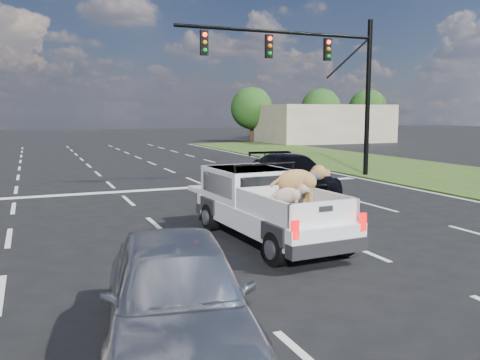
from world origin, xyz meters
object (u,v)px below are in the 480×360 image
object	(u,v)px
traffic_signal	(323,70)
black_coupe	(291,175)
pickup_truck	(266,204)
silver_sedan	(177,294)

from	to	relation	value
traffic_signal	black_coupe	size ratio (longest dim) A/B	1.84
pickup_truck	silver_sedan	size ratio (longest dim) A/B	1.12
pickup_truck	silver_sedan	bearing A→B (deg)	-129.57
traffic_signal	pickup_truck	xyz separation A→B (m)	(-6.96, -8.96, -3.88)
silver_sedan	black_coupe	bearing A→B (deg)	65.65
pickup_truck	black_coupe	world-z (taller)	pickup_truck
traffic_signal	black_coupe	distance (m)	6.41
silver_sedan	traffic_signal	bearing A→B (deg)	63.17
pickup_truck	silver_sedan	distance (m)	5.66
traffic_signal	pickup_truck	world-z (taller)	traffic_signal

